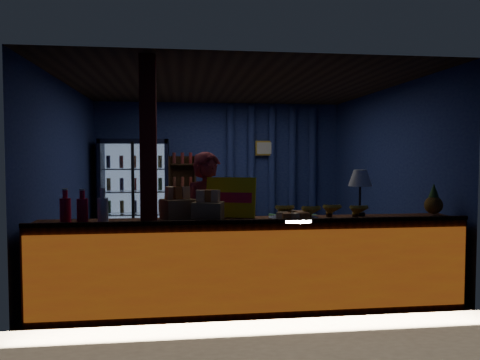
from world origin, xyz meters
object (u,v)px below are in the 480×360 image
object	(u,v)px
shopkeeper	(209,226)
green_chair	(294,230)
table_lamp	(360,180)
pastry_tray	(293,217)

from	to	relation	value
shopkeeper	green_chair	world-z (taller)	shopkeeper
table_lamp	green_chair	bearing A→B (deg)	89.53
pastry_tray	table_lamp	distance (m)	0.90
pastry_tray	table_lamp	world-z (taller)	table_lamp
green_chair	pastry_tray	size ratio (longest dim) A/B	1.28
shopkeeper	green_chair	distance (m)	3.28
pastry_tray	table_lamp	size ratio (longest dim) A/B	1.02
pastry_tray	table_lamp	xyz separation A→B (m)	(0.80, 0.22, 0.37)
shopkeeper	table_lamp	world-z (taller)	shopkeeper
shopkeeper	pastry_tray	size ratio (longest dim) A/B	3.18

